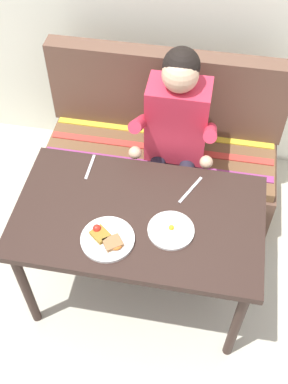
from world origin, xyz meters
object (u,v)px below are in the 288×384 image
Objects in this scene: couch at (161,158)px; knife at (191,190)px; plate_eggs at (171,230)px; fork at (90,167)px; person at (175,131)px; table at (139,225)px; plate_breakfast at (107,239)px.

couch reaches higher than knife.
plate_eggs is at bearing -76.60° from knife.
plate_eggs is 0.27m from knife.
person is at bearing 40.60° from fork.
table is 0.99× the size of person.
plate_eggs is 1.28× the size of fork.
person reaches higher than fork.
table is 7.06× the size of fork.
person reaches higher than plate_eggs.
couch is at bearing 90.00° from table.
knife is at bearing 76.96° from plate_eggs.
plate_breakfast is at bearing -123.32° from table.
person is 0.66m from plate_eggs.
fork is at bearing 139.76° from table.
plate_eggs is at bearing -33.80° from fork.
plate_eggs is (0.17, -0.83, 0.41)m from couch.
person reaches higher than knife.
fork is at bearing -120.89° from couch.
plate_breakfast is 1.24× the size of knife.
table is 0.31m from knife.
couch is at bearing 118.87° from person.
person is (0.10, -0.17, 0.41)m from couch.
fork is (-0.19, 0.43, -0.01)m from plate_breakfast.
couch is 0.94m from plate_eggs.
fork is (-0.30, 0.26, 0.08)m from table.
person is 0.42m from knife.
plate_breakfast is (-0.11, -0.94, 0.41)m from couch.
fork reaches higher than table.
table is 0.60m from person.
couch is 0.46m from person.
person is at bearing 74.66° from plate_breakfast.
couch is 6.60× the size of plate_eggs.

